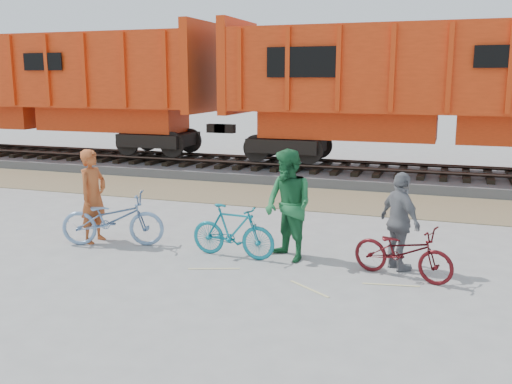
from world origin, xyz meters
TOP-DOWN VIEW (x-y plane):
  - ground at (0.00, 0.00)m, footprint 120.00×120.00m
  - gravel_strip at (0.00, 5.50)m, footprint 120.00×3.00m
  - ballast_bed at (0.00, 9.00)m, footprint 120.00×4.00m
  - track at (0.00, 9.00)m, footprint 120.00×2.60m
  - hopper_car_left at (-12.42, 9.00)m, footprint 14.00×3.13m
  - hopper_car_center at (2.58, 9.00)m, footprint 14.00×3.13m
  - bicycle_blue at (-3.47, -0.10)m, footprint 2.14×1.30m
  - bicycle_teal at (-0.94, -0.05)m, footprint 1.68×0.58m
  - bicycle_maroon at (2.13, -0.18)m, footprint 1.81×1.07m
  - person_solo at (-3.97, -0.00)m, footprint 0.51×0.72m
  - person_man at (0.06, 0.15)m, footprint 1.25×1.20m
  - person_woman at (2.03, 0.22)m, footprint 0.97×1.03m

SIDE VIEW (x-z plane):
  - ground at x=0.00m, z-range 0.00..0.00m
  - gravel_strip at x=0.00m, z-range 0.00..0.02m
  - ballast_bed at x=0.00m, z-range 0.00..0.30m
  - bicycle_maroon at x=2.13m, z-range 0.00..0.90m
  - track at x=0.00m, z-range 0.35..0.59m
  - bicycle_teal at x=-0.94m, z-range 0.00..0.99m
  - bicycle_blue at x=-3.47m, z-range 0.00..1.06m
  - person_woman at x=2.03m, z-range 0.00..1.71m
  - person_solo at x=-3.97m, z-range 0.00..1.88m
  - person_man at x=0.06m, z-range 0.00..2.03m
  - hopper_car_left at x=-12.42m, z-range 0.68..5.33m
  - hopper_car_center at x=2.58m, z-range 0.68..5.33m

